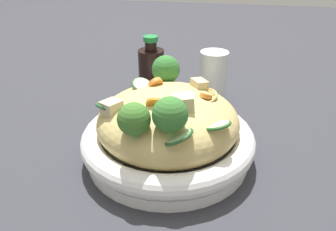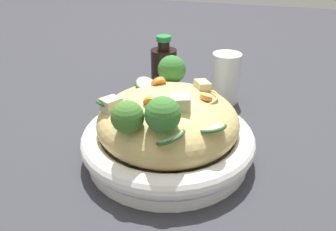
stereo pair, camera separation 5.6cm
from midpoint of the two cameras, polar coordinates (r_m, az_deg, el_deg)
The scene contains 9 objects.
ground_plane at distance 0.60m, azimuth -2.68°, elevation -6.92°, with size 3.00×3.00×0.00m, color #303037.
serving_bowl at distance 0.59m, azimuth -2.74°, elevation -4.58°, with size 0.30×0.30×0.06m.
noodle_heap at distance 0.57m, azimuth -2.82°, elevation -0.98°, with size 0.24×0.24×0.10m.
broccoli_florets at distance 0.53m, azimuth -4.55°, elevation 3.14°, with size 0.11×0.26×0.07m.
carrot_coins at distance 0.55m, azimuth -2.75°, elevation 3.70°, with size 0.12×0.10×0.03m.
zucchini_slices at distance 0.52m, azimuth -4.77°, elevation 0.18°, with size 0.23×0.18×0.04m.
chicken_chunks at distance 0.53m, azimuth -3.77°, elevation 2.55°, with size 0.16×0.13×0.04m.
soy_sauce_bottle at distance 0.80m, azimuth -4.81°, elevation 7.26°, with size 0.06×0.06×0.15m.
drinking_glass at distance 0.79m, azimuth 5.54°, elevation 6.56°, with size 0.06×0.06×0.11m.
Camera 1 is at (-0.09, 0.49, 0.35)m, focal length 36.42 mm.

